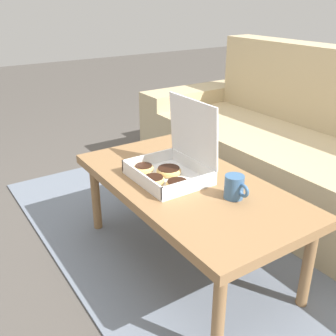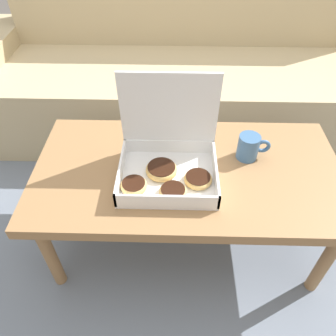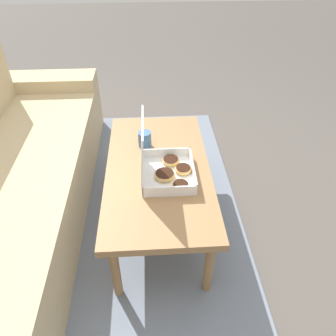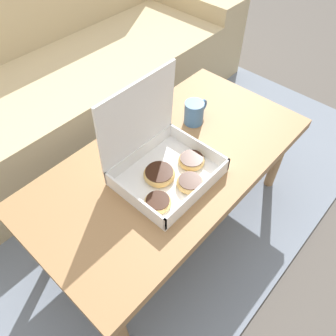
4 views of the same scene
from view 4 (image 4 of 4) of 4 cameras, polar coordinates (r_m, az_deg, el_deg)
ground_plane at (r=1.55m, az=-2.52°, el=-6.96°), size 12.00×12.00×0.00m
area_rug at (r=1.69m, az=-9.88°, el=-1.11°), size 2.53×1.82×0.01m
couch at (r=1.84m, az=-21.54°, el=12.80°), size 2.41×0.79×0.87m
coffee_table at (r=1.21m, az=0.44°, el=0.21°), size 1.09×0.56×0.41m
pastry_box at (r=1.08m, az=-0.66°, el=0.66°), size 0.33×0.27×0.33m
coffee_mug at (r=1.30m, az=4.64°, el=9.65°), size 0.12×0.08×0.09m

